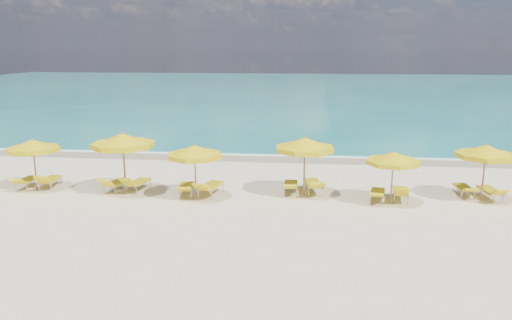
# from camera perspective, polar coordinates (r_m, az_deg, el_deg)

# --- Properties ---
(ground_plane) EXTENTS (120.00, 120.00, 0.00)m
(ground_plane) POSITION_cam_1_polar(r_m,az_deg,el_deg) (20.12, -0.45, -4.29)
(ground_plane) COLOR beige
(ocean) EXTENTS (120.00, 80.00, 0.30)m
(ocean) POSITION_cam_1_polar(r_m,az_deg,el_deg) (67.38, 4.22, 7.87)
(ocean) COLOR #147570
(ocean) RESTS_ON ground
(wet_sand_band) EXTENTS (120.00, 2.60, 0.01)m
(wet_sand_band) POSITION_cam_1_polar(r_m,az_deg,el_deg) (27.24, 1.31, 0.31)
(wet_sand_band) COLOR tan
(wet_sand_band) RESTS_ON ground
(foam_line) EXTENTS (120.00, 1.20, 0.03)m
(foam_line) POSITION_cam_1_polar(r_m,az_deg,el_deg) (28.01, 1.45, 0.67)
(foam_line) COLOR white
(foam_line) RESTS_ON ground
(whitecap_near) EXTENTS (14.00, 0.36, 0.05)m
(whitecap_near) POSITION_cam_1_polar(r_m,az_deg,el_deg) (37.48, -6.65, 3.73)
(whitecap_near) COLOR white
(whitecap_near) RESTS_ON ground
(whitecap_far) EXTENTS (18.00, 0.30, 0.05)m
(whitecap_far) POSITION_cam_1_polar(r_m,az_deg,el_deg) (43.88, 13.66, 4.80)
(whitecap_far) COLOR white
(whitecap_far) RESTS_ON ground
(umbrella_1) EXTENTS (2.67, 2.67, 2.21)m
(umbrella_1) POSITION_cam_1_polar(r_m,az_deg,el_deg) (22.76, -24.15, 1.49)
(umbrella_1) COLOR #9B724D
(umbrella_1) RESTS_ON ground
(umbrella_2) EXTENTS (3.24, 3.24, 2.59)m
(umbrella_2) POSITION_cam_1_polar(r_m,az_deg,el_deg) (20.81, -14.99, 2.12)
(umbrella_2) COLOR #9B724D
(umbrella_2) RESTS_ON ground
(umbrella_3) EXTENTS (2.44, 2.44, 2.24)m
(umbrella_3) POSITION_cam_1_polar(r_m,az_deg,el_deg) (19.61, -7.01, 0.93)
(umbrella_3) COLOR #9B724D
(umbrella_3) RESTS_ON ground
(umbrella_4) EXTENTS (3.04, 3.04, 2.46)m
(umbrella_4) POSITION_cam_1_polar(r_m,az_deg,el_deg) (19.97, 5.60, 1.73)
(umbrella_4) COLOR #9B724D
(umbrella_4) RESTS_ON ground
(umbrella_5) EXTENTS (2.25, 2.25, 2.11)m
(umbrella_5) POSITION_cam_1_polar(r_m,az_deg,el_deg) (19.54, 15.42, 0.17)
(umbrella_5) COLOR #9B724D
(umbrella_5) RESTS_ON ground
(umbrella_6) EXTENTS (2.75, 2.75, 2.30)m
(umbrella_6) POSITION_cam_1_polar(r_m,az_deg,el_deg) (21.19, 24.79, 0.86)
(umbrella_6) COLOR #9B724D
(umbrella_6) RESTS_ON ground
(lounger_1_left) EXTENTS (0.63, 1.69, 0.68)m
(lounger_1_left) POSITION_cam_1_polar(r_m,az_deg,el_deg) (23.53, -24.71, -2.43)
(lounger_1_left) COLOR #A5A8AD
(lounger_1_left) RESTS_ON ground
(lounger_1_right) EXTENTS (0.72, 1.71, 0.80)m
(lounger_1_right) POSITION_cam_1_polar(r_m,az_deg,el_deg) (23.15, -22.46, -2.43)
(lounger_1_right) COLOR #A5A8AD
(lounger_1_right) RESTS_ON ground
(lounger_2_left) EXTENTS (0.87, 1.73, 0.78)m
(lounger_2_left) POSITION_cam_1_polar(r_m,az_deg,el_deg) (21.75, -15.64, -2.88)
(lounger_2_left) COLOR #A5A8AD
(lounger_2_left) RESTS_ON ground
(lounger_2_right) EXTENTS (0.90, 1.78, 0.80)m
(lounger_2_right) POSITION_cam_1_polar(r_m,az_deg,el_deg) (21.56, -13.37, -2.87)
(lounger_2_right) COLOR #A5A8AD
(lounger_2_right) RESTS_ON ground
(lounger_3_left) EXTENTS (0.84, 1.83, 0.66)m
(lounger_3_left) POSITION_cam_1_polar(r_m,az_deg,el_deg) (20.56, -7.97, -3.43)
(lounger_3_left) COLOR #A5A8AD
(lounger_3_left) RESTS_ON ground
(lounger_3_right) EXTENTS (1.00, 2.00, 0.81)m
(lounger_3_right) POSITION_cam_1_polar(r_m,az_deg,el_deg) (20.40, -5.23, -3.41)
(lounger_3_right) COLOR #A5A8AD
(lounger_3_right) RESTS_ON ground
(lounger_4_left) EXTENTS (0.59, 1.74, 0.66)m
(lounger_4_left) POSITION_cam_1_polar(r_m,az_deg,el_deg) (20.71, 3.99, -3.22)
(lounger_4_left) COLOR #A5A8AD
(lounger_4_left) RESTS_ON ground
(lounger_4_right) EXTENTS (0.93, 1.99, 0.79)m
(lounger_4_right) POSITION_cam_1_polar(r_m,az_deg,el_deg) (20.80, 6.53, -3.13)
(lounger_4_right) COLOR #A5A8AD
(lounger_4_right) RESTS_ON ground
(lounger_5_left) EXTENTS (0.83, 1.75, 0.63)m
(lounger_5_left) POSITION_cam_1_polar(r_m,az_deg,el_deg) (20.18, 13.69, -4.03)
(lounger_5_left) COLOR #A5A8AD
(lounger_5_left) RESTS_ON ground
(lounger_5_right) EXTENTS (0.77, 1.71, 0.79)m
(lounger_5_right) POSITION_cam_1_polar(r_m,az_deg,el_deg) (20.50, 16.16, -3.87)
(lounger_5_right) COLOR #A5A8AD
(lounger_5_right) RESTS_ON ground
(lounger_6_left) EXTENTS (0.59, 1.70, 0.62)m
(lounger_6_left) POSITION_cam_1_polar(r_m,az_deg,el_deg) (21.95, 22.65, -3.30)
(lounger_6_left) COLOR #A5A8AD
(lounger_6_left) RESTS_ON ground
(lounger_6_right) EXTENTS (0.77, 1.75, 0.70)m
(lounger_6_right) POSITION_cam_1_polar(r_m,az_deg,el_deg) (21.94, 25.19, -3.53)
(lounger_6_right) COLOR #A5A8AD
(lounger_6_right) RESTS_ON ground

